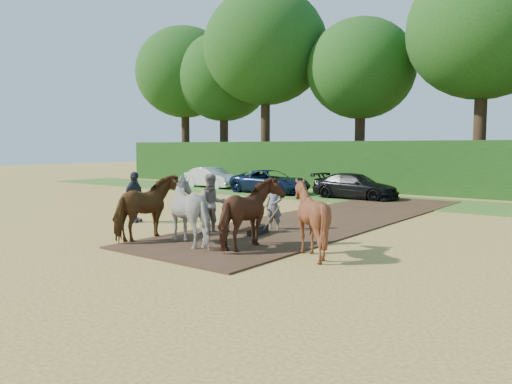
% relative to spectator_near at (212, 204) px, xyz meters
% --- Properties ---
extents(ground, '(120.00, 120.00, 0.00)m').
position_rel_spectator_near_xyz_m(ground, '(-0.14, -1.91, -0.93)').
color(ground, gold).
rests_on(ground, ground).
extents(earth_strip, '(4.50, 17.00, 0.05)m').
position_rel_spectator_near_xyz_m(earth_strip, '(1.36, 5.09, -0.90)').
color(earth_strip, '#472D1C').
rests_on(earth_strip, ground).
extents(grass_verge, '(50.00, 5.00, 0.03)m').
position_rel_spectator_near_xyz_m(grass_verge, '(-0.14, 12.09, -0.91)').
color(grass_verge, '#38601E').
rests_on(grass_verge, ground).
extents(hedgerow, '(46.00, 1.60, 3.00)m').
position_rel_spectator_near_xyz_m(hedgerow, '(-0.14, 16.59, 0.57)').
color(hedgerow, '#14380F').
rests_on(hedgerow, ground).
extents(spectator_near, '(1.05, 1.13, 1.85)m').
position_rel_spectator_near_xyz_m(spectator_near, '(0.00, 0.00, 0.00)').
color(spectator_near, tan).
rests_on(spectator_near, ground).
extents(spectator_far, '(0.71, 1.13, 1.80)m').
position_rel_spectator_near_xyz_m(spectator_far, '(-3.83, 0.09, -0.03)').
color(spectator_far, '#272A34').
rests_on(spectator_far, ground).
extents(plough_team, '(6.25, 4.94, 1.88)m').
position_rel_spectator_near_xyz_m(plough_team, '(1.59, -1.23, 0.00)').
color(plough_team, '#5D3117').
rests_on(plough_team, ground).
extents(parked_cars, '(30.89, 3.15, 1.43)m').
position_rel_spectator_near_xyz_m(parked_cars, '(1.56, 11.82, -0.26)').
color(parked_cars, silver).
rests_on(parked_cars, ground).
extents(treeline, '(48.70, 10.60, 14.21)m').
position_rel_spectator_near_xyz_m(treeline, '(-1.84, 19.77, 8.04)').
color(treeline, '#382616').
rests_on(treeline, ground).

